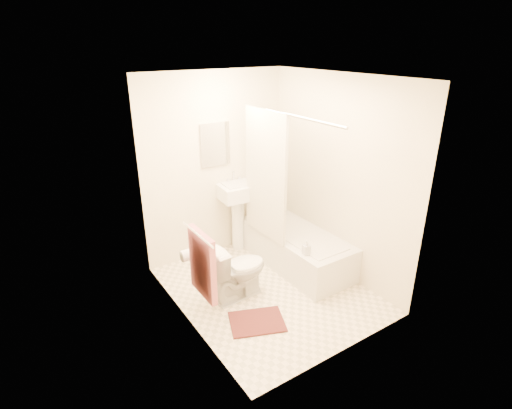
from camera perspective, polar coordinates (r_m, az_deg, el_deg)
floor at (r=4.79m, az=1.69°, el=-12.09°), size 2.40×2.40×0.00m
ceiling at (r=3.96m, az=2.10°, el=17.85°), size 2.40×2.40×0.00m
wall_back at (r=5.20m, az=-5.81°, el=5.38°), size 2.00×0.02×2.40m
wall_left at (r=3.78m, az=-10.61°, el=-1.60°), size 0.02×2.40×2.40m
wall_right at (r=4.85m, az=11.60°, el=3.74°), size 0.02×2.40×2.40m
mirror at (r=5.10m, az=-5.83°, el=8.55°), size 0.40×0.03×0.55m
curtain_rod at (r=4.27m, az=4.59°, el=12.71°), size 0.03×1.70×0.03m
shower_curtain at (r=4.77m, az=1.35°, el=4.16°), size 0.04×0.80×1.55m
towel_bar at (r=3.63m, az=-8.34°, el=-4.26°), size 0.02×0.60×0.02m
towel at (r=3.80m, az=-7.66°, el=-8.47°), size 0.06×0.45×0.66m
toilet_paper at (r=4.13m, az=-9.90°, el=-7.16°), size 0.11×0.12×0.12m
toilet at (r=4.52m, az=-2.69°, el=-9.31°), size 0.72×0.43×0.68m
sink at (r=5.44m, az=-2.51°, el=-1.34°), size 0.56×0.46×1.05m
bathtub at (r=5.22m, az=5.71°, el=-6.20°), size 0.70×1.59×0.45m
bath_mat at (r=4.32m, az=0.13°, el=-16.39°), size 0.67×0.59×0.02m
soap_bottle at (r=4.59m, az=7.22°, el=-6.12°), size 0.09×0.09×0.17m
scrub_brush at (r=5.53m, az=2.94°, el=-1.57°), size 0.09×0.21×0.04m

